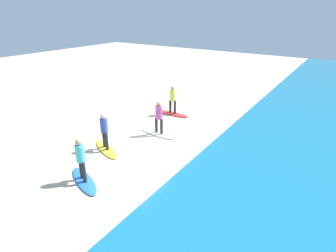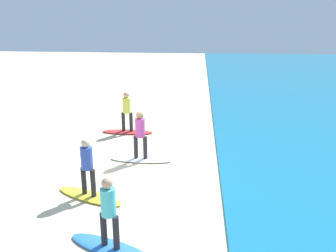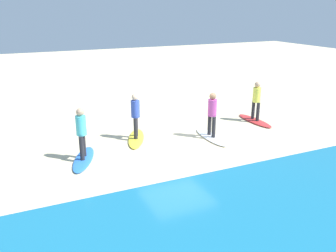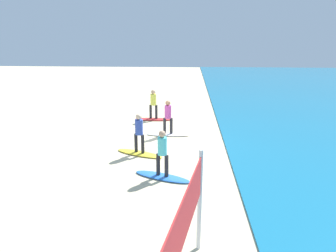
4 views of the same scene
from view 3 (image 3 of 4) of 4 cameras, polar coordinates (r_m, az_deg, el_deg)
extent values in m
plane|color=beige|center=(13.43, 1.40, -2.16)|extent=(60.00, 60.00, 0.00)
ellipsoid|color=red|center=(15.93, 13.46, 0.82)|extent=(0.57, 2.10, 0.09)
cylinder|color=#232328|center=(15.69, 13.93, 2.18)|extent=(0.14, 0.14, 0.78)
cylinder|color=#232328|center=(15.93, 13.23, 2.47)|extent=(0.14, 0.14, 0.78)
cylinder|color=#E0E04C|center=(15.64, 13.77, 4.79)|extent=(0.32, 0.32, 0.62)
sphere|color=tan|center=(15.55, 13.89, 6.33)|extent=(0.24, 0.24, 0.24)
ellipsoid|color=white|center=(13.67, 6.79, -1.72)|extent=(0.63, 2.12, 0.09)
cylinder|color=#232328|center=(13.40, 7.19, -0.19)|extent=(0.14, 0.14, 0.78)
cylinder|color=#232328|center=(13.66, 6.53, 0.21)|extent=(0.14, 0.14, 0.78)
cylinder|color=#B74293|center=(13.33, 6.97, 2.87)|extent=(0.32, 0.32, 0.62)
sphere|color=#9E704C|center=(13.22, 7.04, 4.67)|extent=(0.24, 0.24, 0.24)
ellipsoid|color=yellow|center=(13.49, -5.02, -1.94)|extent=(1.35, 2.15, 0.09)
cylinder|color=#232328|center=(13.19, -5.11, -0.41)|extent=(0.14, 0.14, 0.78)
cylinder|color=#232328|center=(13.49, -5.03, 0.03)|extent=(0.14, 0.14, 0.78)
cylinder|color=#334CAD|center=(13.14, -5.15, 2.71)|extent=(0.32, 0.32, 0.62)
sphere|color=beige|center=(13.03, -5.21, 4.53)|extent=(0.24, 0.24, 0.24)
ellipsoid|color=blue|center=(11.97, -13.11, -5.08)|extent=(1.32, 2.16, 0.09)
cylinder|color=#232328|center=(11.66, -13.40, -3.42)|extent=(0.14, 0.14, 0.78)
cylinder|color=#232328|center=(11.95, -13.12, -2.86)|extent=(0.14, 0.14, 0.78)
cylinder|color=#4CC6D1|center=(11.58, -13.51, 0.09)|extent=(0.32, 0.32, 0.62)
sphere|color=tan|center=(11.45, -13.67, 2.13)|extent=(0.24, 0.24, 0.24)
camera|label=1|loc=(5.00, -69.84, 19.55)|focal=28.99mm
camera|label=2|loc=(10.16, -53.35, 13.26)|focal=39.23mm
camera|label=4|loc=(13.26, -66.84, 9.02)|focal=35.66mm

